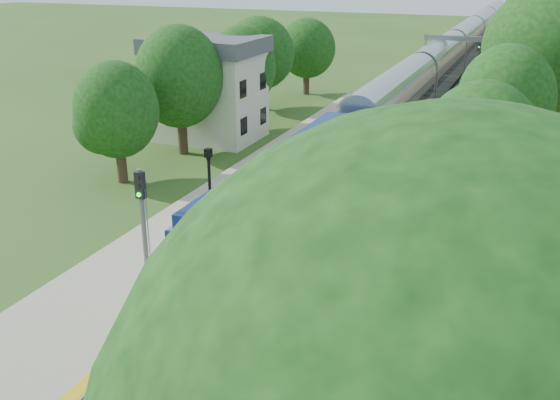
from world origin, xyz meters
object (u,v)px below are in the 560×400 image
at_px(station_building, 207,88).
at_px(train, 452,58).
at_px(signal_farside, 444,162).
at_px(lamppost_far, 210,201).
at_px(signal_platform, 144,227).
at_px(signal_gantry, 464,50).

height_order(station_building, train, station_building).
bearing_deg(station_building, signal_farside, -29.93).
bearing_deg(station_building, lamppost_far, -61.01).
bearing_deg(signal_platform, lamppost_far, 98.15).
xyz_separation_m(station_building, signal_gantry, (16.47, 24.99, 0.73)).
relative_size(lamppost_far, signal_platform, 0.80).
bearing_deg(signal_farside, train, 97.45).
height_order(signal_gantry, train, signal_gantry).
relative_size(station_building, signal_gantry, 1.02).
xyz_separation_m(train, lamppost_far, (-3.89, -54.01, 0.17)).
bearing_deg(signal_farside, lamppost_far, -146.80).
xyz_separation_m(lamppost_far, signal_platform, (0.99, -6.94, 1.55)).
relative_size(signal_gantry, train, 0.07).
height_order(station_building, signal_gantry, station_building).
height_order(lamppost_far, signal_platform, signal_platform).
bearing_deg(station_building, signal_platform, -66.22).
xyz_separation_m(train, signal_platform, (-2.90, -60.96, 1.72)).
height_order(station_building, lamppost_far, station_building).
distance_m(station_building, signal_farside, 23.31).
bearing_deg(signal_platform, station_building, 113.78).
relative_size(lamppost_far, signal_farside, 0.79).
bearing_deg(signal_farside, signal_gantry, 95.81).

